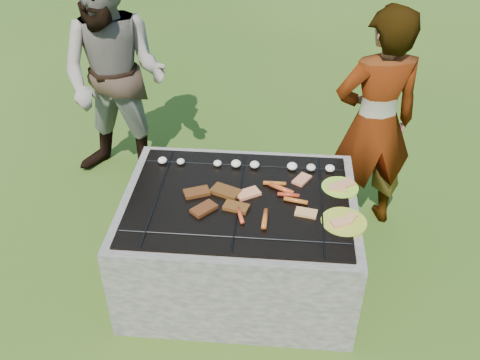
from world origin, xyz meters
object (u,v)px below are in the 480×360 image
at_px(cook, 375,124).
at_px(plate_near, 344,222).
at_px(fire_pit, 239,243).
at_px(plate_far, 340,187).
at_px(bystander, 115,78).

bearing_deg(cook, plate_near, 59.87).
bearing_deg(fire_pit, plate_far, 15.17).
bearing_deg(cook, plate_far, 51.00).
distance_m(cook, bystander, 1.79).
bearing_deg(plate_near, cook, 73.83).
xyz_separation_m(fire_pit, bystander, (-0.96, 1.03, 0.53)).
bearing_deg(bystander, plate_near, -28.74).
distance_m(plate_far, plate_near, 0.30).
height_order(fire_pit, plate_far, plate_far).
relative_size(plate_far, plate_near, 1.14).
distance_m(plate_near, bystander, 1.94).
bearing_deg(plate_far, plate_near, -90.36).
bearing_deg(bystander, cook, -3.48).
bearing_deg(plate_far, bystander, 149.97).
distance_m(plate_far, cook, 0.56).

